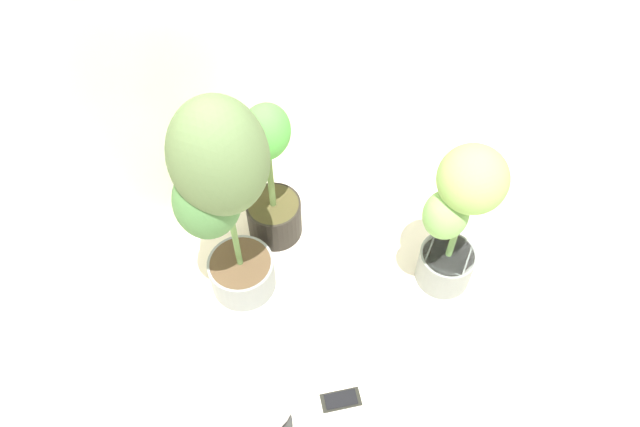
{
  "coord_description": "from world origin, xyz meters",
  "views": [
    {
      "loc": [
        -0.92,
        -0.66,
        2.14
      ],
      "look_at": [
        -0.0,
        0.28,
        0.34
      ],
      "focal_mm": 33.85,
      "sensor_mm": 36.0,
      "label": 1
    }
  ],
  "objects_px": {
    "potted_plant_back_left": "(221,191)",
    "floor_fan": "(262,402)",
    "cell_phone": "(341,400)",
    "potted_plant_back_center": "(265,180)",
    "potted_plant_front_right": "(458,217)"
  },
  "relations": [
    {
      "from": "potted_plant_back_left",
      "to": "potted_plant_back_center",
      "type": "xyz_separation_m",
      "value": [
        0.26,
        0.11,
        -0.26
      ]
    },
    {
      "from": "potted_plant_back_left",
      "to": "cell_phone",
      "type": "height_order",
      "value": "potted_plant_back_left"
    },
    {
      "from": "potted_plant_back_center",
      "to": "floor_fan",
      "type": "bearing_deg",
      "value": -132.47
    },
    {
      "from": "potted_plant_back_left",
      "to": "cell_phone",
      "type": "relative_size",
      "value": 6.21
    },
    {
      "from": "potted_plant_back_left",
      "to": "floor_fan",
      "type": "relative_size",
      "value": 2.69
    },
    {
      "from": "potted_plant_back_left",
      "to": "cell_phone",
      "type": "xyz_separation_m",
      "value": [
        -0.05,
        -0.61,
        -0.61
      ]
    },
    {
      "from": "floor_fan",
      "to": "potted_plant_back_center",
      "type": "bearing_deg",
      "value": -143.34
    },
    {
      "from": "potted_plant_front_right",
      "to": "cell_phone",
      "type": "relative_size",
      "value": 4.63
    },
    {
      "from": "potted_plant_back_left",
      "to": "cell_phone",
      "type": "distance_m",
      "value": 0.87
    },
    {
      "from": "potted_plant_back_center",
      "to": "cell_phone",
      "type": "xyz_separation_m",
      "value": [
        -0.31,
        -0.72,
        -0.35
      ]
    },
    {
      "from": "potted_plant_back_left",
      "to": "floor_fan",
      "type": "xyz_separation_m",
      "value": [
        -0.3,
        -0.5,
        -0.37
      ]
    },
    {
      "from": "potted_plant_back_left",
      "to": "potted_plant_front_right",
      "type": "bearing_deg",
      "value": -41.97
    },
    {
      "from": "cell_phone",
      "to": "floor_fan",
      "type": "distance_m",
      "value": 0.36
    },
    {
      "from": "potted_plant_front_right",
      "to": "floor_fan",
      "type": "relative_size",
      "value": 2.01
    },
    {
      "from": "potted_plant_back_left",
      "to": "floor_fan",
      "type": "bearing_deg",
      "value": -120.77
    }
  ]
}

